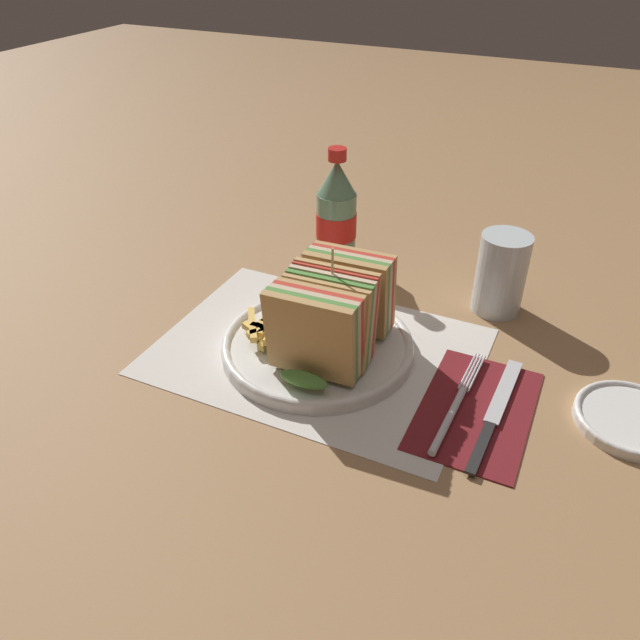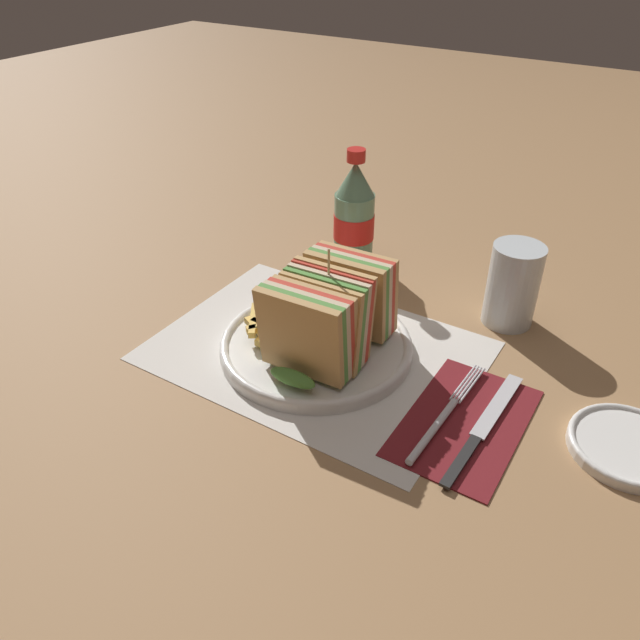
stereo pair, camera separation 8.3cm
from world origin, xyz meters
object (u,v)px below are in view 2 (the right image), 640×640
(coke_bottle_near, at_px, (354,216))
(glass_near, at_px, (512,290))
(side_saucer, at_px, (629,446))
(club_sandwich, at_px, (329,314))
(knife, at_px, (483,428))
(plate_main, at_px, (312,345))
(fork, at_px, (441,420))

(coke_bottle_near, xyz_separation_m, glass_near, (0.28, -0.04, -0.03))
(glass_near, bearing_deg, coke_bottle_near, 172.46)
(coke_bottle_near, bearing_deg, side_saucer, -24.55)
(glass_near, height_order, side_saucer, glass_near)
(club_sandwich, bearing_deg, knife, -5.02)
(club_sandwich, relative_size, glass_near, 1.57)
(club_sandwich, height_order, side_saucer, club_sandwich)
(plate_main, bearing_deg, side_saucer, 4.69)
(plate_main, bearing_deg, fork, -11.44)
(knife, relative_size, coke_bottle_near, 1.11)
(coke_bottle_near, bearing_deg, glass_near, -7.54)
(plate_main, relative_size, side_saucer, 1.98)
(club_sandwich, height_order, fork, club_sandwich)
(club_sandwich, distance_m, fork, 0.19)
(fork, bearing_deg, plate_main, 170.64)
(plate_main, relative_size, club_sandwich, 1.37)
(knife, bearing_deg, glass_near, 104.04)
(fork, relative_size, knife, 0.92)
(plate_main, height_order, glass_near, glass_near)
(plate_main, bearing_deg, coke_bottle_near, 107.46)
(knife, bearing_deg, club_sandwich, 177.07)
(plate_main, xyz_separation_m, fork, (0.20, -0.04, -0.00))
(club_sandwich, height_order, knife, club_sandwich)
(fork, height_order, glass_near, glass_near)
(plate_main, height_order, side_saucer, plate_main)
(club_sandwich, distance_m, side_saucer, 0.37)
(club_sandwich, distance_m, coke_bottle_near, 0.28)
(fork, xyz_separation_m, glass_near, (-0.00, 0.25, 0.04))
(coke_bottle_near, bearing_deg, club_sandwich, -67.17)
(club_sandwich, relative_size, knife, 0.88)
(fork, relative_size, glass_near, 1.65)
(club_sandwich, relative_size, fork, 0.95)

